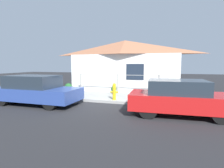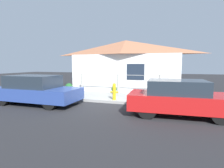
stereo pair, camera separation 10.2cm
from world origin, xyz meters
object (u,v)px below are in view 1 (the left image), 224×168
potted_plant_near_hydrant (114,90)px  potted_plant_by_fence (68,88)px  car_right (180,98)px  car_left (35,90)px  fire_hydrant (114,91)px

potted_plant_near_hydrant → potted_plant_by_fence: bearing=-165.1°
car_right → potted_plant_by_fence: car_right is taller
car_left → car_right: size_ratio=1.10×
fire_hydrant → potted_plant_by_fence: bearing=161.4°
car_left → fire_hydrant: bearing=22.9°
potted_plant_near_hydrant → fire_hydrant: bearing=-73.1°
potted_plant_by_fence → potted_plant_near_hydrant: bearing=14.9°
car_left → potted_plant_by_fence: car_left is taller
car_left → potted_plant_near_hydrant: 4.26m
car_right → potted_plant_near_hydrant: 4.62m
fire_hydrant → potted_plant_by_fence: 3.30m
potted_plant_by_fence → fire_hydrant: bearing=-18.6°
car_left → potted_plant_near_hydrant: bearing=48.1°
car_right → fire_hydrant: (-2.86, 1.39, -0.09)m
car_left → fire_hydrant: 3.68m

